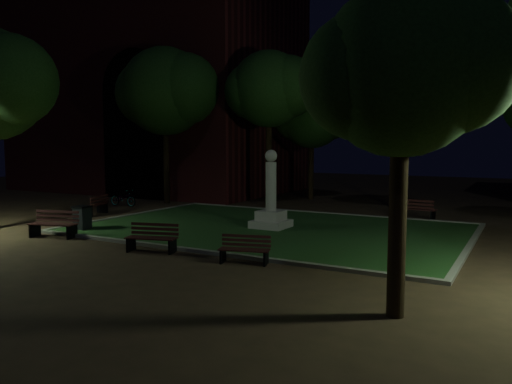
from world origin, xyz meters
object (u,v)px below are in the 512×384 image
(bench_near_left, at_px, (152,239))
(bench_west_near, at_px, (54,225))
(bicycle, at_px, (123,198))
(bench_near_right, at_px, (245,250))
(bench_left_side, at_px, (96,206))
(trash_bin, at_px, (82,218))
(monument, at_px, (271,206))
(bench_far_side, at_px, (415,210))

(bench_near_left, xyz_separation_m, bench_west_near, (-4.95, 0.19, 0.04))
(bench_near_left, relative_size, bicycle, 1.01)
(bench_near_right, xyz_separation_m, bench_left_side, (-11.49, 5.06, 0.06))
(bicycle, bearing_deg, trash_bin, -151.36)
(bench_west_near, bearing_deg, bench_near_right, -16.60)
(monument, xyz_separation_m, bench_left_side, (-9.49, -0.52, -0.50))
(bench_near_right, xyz_separation_m, bench_far_side, (2.69, 11.11, 0.07))
(trash_bin, bearing_deg, bicycle, 122.29)
(bench_near_right, height_order, bench_west_near, bench_west_near)
(trash_bin, bearing_deg, bench_left_side, 130.16)
(bench_near_left, xyz_separation_m, bicycle, (-9.38, 8.44, 0.03))
(trash_bin, xyz_separation_m, bicycle, (-4.28, 6.77, -0.06))
(bench_left_side, relative_size, bicycle, 1.05)
(trash_bin, bearing_deg, bench_near_right, -10.43)
(bench_near_left, relative_size, bench_far_side, 0.96)
(monument, distance_m, trash_bin, 7.69)
(bench_near_right, relative_size, bench_far_side, 0.86)
(bench_west_near, height_order, bench_far_side, bench_west_near)
(bench_west_near, distance_m, bench_far_side, 15.63)
(bench_west_near, bearing_deg, bench_left_side, 105.89)
(bench_near_left, distance_m, bench_far_side, 12.77)
(monument, distance_m, bench_near_right, 5.96)
(bench_far_side, distance_m, trash_bin, 14.74)
(bench_far_side, bearing_deg, bench_west_near, 51.07)
(bench_near_left, relative_size, bench_near_right, 1.11)
(bench_near_left, distance_m, bench_near_right, 3.45)
(bench_near_left, bearing_deg, bench_left_side, 131.44)
(bench_left_side, distance_m, bench_far_side, 15.42)
(bench_far_side, relative_size, trash_bin, 1.80)
(monument, bearing_deg, bench_far_side, 49.62)
(bench_west_near, distance_m, bicycle, 9.36)
(monument, relative_size, bench_west_near, 1.67)
(monument, relative_size, bench_near_right, 2.02)
(bench_far_side, distance_m, bicycle, 15.76)
(bench_west_near, distance_m, bench_left_side, 5.85)
(bench_left_side, relative_size, bench_far_side, 1.01)
(bench_left_side, bearing_deg, bench_west_near, 13.75)
(bicycle, bearing_deg, monument, -107.95)
(bench_near_left, distance_m, trash_bin, 5.36)
(bench_west_near, bearing_deg, trash_bin, 79.61)
(monument, height_order, bench_left_side, monument)
(bench_near_right, distance_m, bench_left_side, 12.56)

